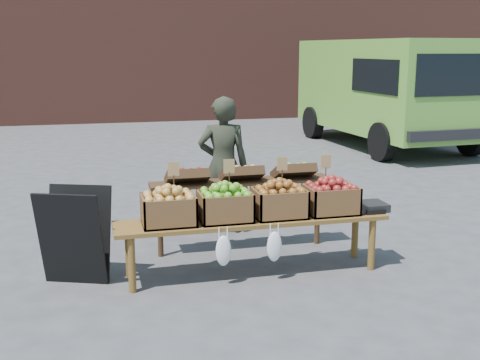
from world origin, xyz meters
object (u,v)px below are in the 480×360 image
object	(u,v)px
crate_green_apples	(331,200)
crate_red_apples	(279,203)
delivery_van	(387,94)
weighing_scale	(369,206)
vendor	(223,165)
chalkboard_sign	(75,236)
back_table	(241,205)
display_bench	(252,246)
crate_golden_apples	(168,210)
crate_russet_pears	(225,206)

from	to	relation	value
crate_green_apples	crate_red_apples	bearing A→B (deg)	180.00
delivery_van	weighing_scale	world-z (taller)	delivery_van
delivery_van	vendor	size ratio (longest dim) A/B	3.21
chalkboard_sign	back_table	distance (m)	1.85
back_table	display_bench	distance (m)	0.76
chalkboard_sign	display_bench	bearing A→B (deg)	15.28
delivery_van	crate_golden_apples	world-z (taller)	delivery_van
chalkboard_sign	display_bench	distance (m)	1.72
delivery_van	crate_red_apples	bearing A→B (deg)	-127.90
crate_green_apples	chalkboard_sign	bearing A→B (deg)	175.97
vendor	chalkboard_sign	world-z (taller)	vendor
vendor	crate_red_apples	xyz separation A→B (m)	(0.25, -1.45, -0.12)
vendor	crate_russet_pears	distance (m)	1.48
chalkboard_sign	back_table	xyz separation A→B (m)	(1.77, 0.54, 0.05)
vendor	crate_golden_apples	bearing A→B (deg)	69.38
display_bench	vendor	bearing A→B (deg)	88.86
vendor	weighing_scale	distance (m)	1.91
crate_golden_apples	delivery_van	bearing A→B (deg)	49.86
crate_golden_apples	crate_red_apples	distance (m)	1.10
crate_russet_pears	back_table	bearing A→B (deg)	64.39
chalkboard_sign	weighing_scale	size ratio (longest dim) A/B	2.76
back_table	crate_green_apples	size ratio (longest dim) A/B	4.20
display_bench	delivery_van	bearing A→B (deg)	54.05
crate_golden_apples	crate_red_apples	size ratio (longest dim) A/B	1.00
display_bench	crate_golden_apples	bearing A→B (deg)	180.00
back_table	crate_green_apples	xyz separation A→B (m)	(0.75, -0.72, 0.19)
delivery_van	chalkboard_sign	distance (m)	9.62
back_table	weighing_scale	size ratio (longest dim) A/B	6.18
crate_russet_pears	crate_green_apples	bearing A→B (deg)	0.00
delivery_van	crate_green_apples	world-z (taller)	delivery_van
weighing_scale	crate_russet_pears	bearing A→B (deg)	180.00
delivery_van	weighing_scale	xyz separation A→B (m)	(-3.82, -6.98, -0.58)
crate_russet_pears	crate_red_apples	world-z (taller)	same
vendor	crate_golden_apples	distance (m)	1.68
display_bench	crate_russet_pears	distance (m)	0.51
crate_russet_pears	weighing_scale	distance (m)	1.53
crate_russet_pears	crate_red_apples	distance (m)	0.55
back_table	crate_red_apples	bearing A→B (deg)	-74.12
crate_russet_pears	weighing_scale	bearing A→B (deg)	0.00
delivery_van	crate_green_apples	bearing A→B (deg)	-124.71
back_table	crate_russet_pears	world-z (taller)	back_table
back_table	crate_golden_apples	bearing A→B (deg)	-141.19
vendor	delivery_van	bearing A→B (deg)	-122.37
vendor	crate_golden_apples	size ratio (longest dim) A/B	3.32
back_table	crate_russet_pears	distance (m)	0.82
back_table	crate_golden_apples	size ratio (longest dim) A/B	4.20
display_bench	crate_green_apples	size ratio (longest dim) A/B	5.40
crate_russet_pears	crate_green_apples	size ratio (longest dim) A/B	1.00
delivery_van	display_bench	distance (m)	8.68
vendor	chalkboard_sign	distance (m)	2.17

